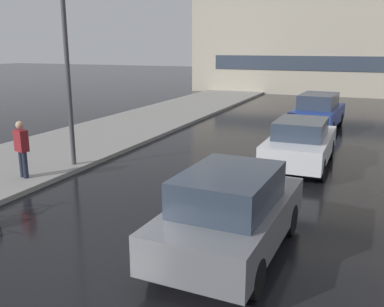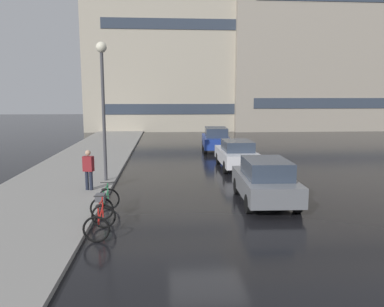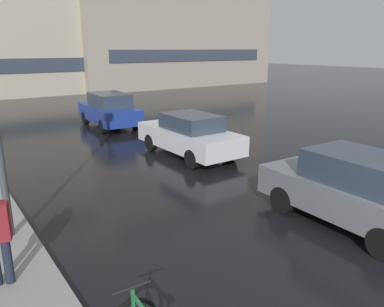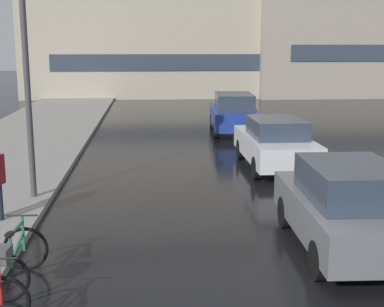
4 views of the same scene
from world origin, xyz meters
The scene contains 5 objects.
ground_plane centered at (0.00, 0.00, 0.00)m, with size 140.00×140.00×0.00m, color black.
car_grey centered at (2.28, 1.41, 0.83)m, with size 1.97×4.07×1.63m.
car_white centered at (2.51, 8.00, 0.78)m, with size 1.83×4.37×1.53m.
car_blue centered at (2.28, 14.52, 0.85)m, with size 2.06×4.43×1.67m.
building_facade_main centered at (2.04, 33.37, 6.87)m, with size 23.91×9.43×13.73m.
Camera 3 is at (-4.98, -2.70, 3.76)m, focal length 35.00 mm.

